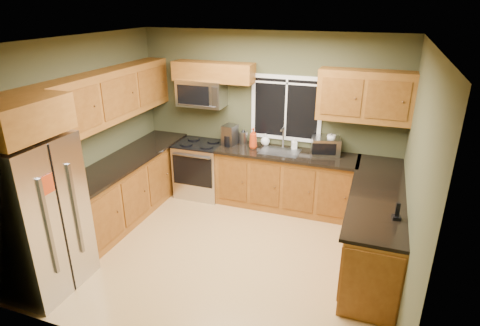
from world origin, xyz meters
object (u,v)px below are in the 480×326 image
Objects in this scene: range at (201,169)px; kettle at (243,137)px; soap_bottle_a at (253,138)px; soap_bottle_b at (294,144)px; microwave at (202,93)px; cordless_phone at (397,214)px; refrigerator at (36,217)px; coffee_maker at (230,136)px; toaster_oven at (326,146)px; soap_bottle_c at (265,139)px; paper_towel_roll at (331,144)px.

kettle is at bearing 14.54° from range.
soap_bottle_a is 0.65m from soap_bottle_b.
microwave reaches higher than cordless_phone.
refrigerator is at bearing -103.97° from range.
coffee_maker is (1.20, 2.81, 0.19)m from refrigerator.
soap_bottle_a is 1.82× the size of soap_bottle_b.
toaster_oven is 2.66× the size of soap_bottle_b.
range is 2.86× the size of coffee_maker.
range is at bearing -178.09° from soap_bottle_a.
soap_bottle_c is (0.35, 0.05, -0.02)m from kettle.
refrigerator is at bearing -119.75° from soap_bottle_a.
cordless_phone is (1.98, -1.80, -0.04)m from soap_bottle_c.
refrigerator is 7.37× the size of kettle.
toaster_oven is 1.95× the size of kettle.
kettle is at bearing 3.64° from microwave.
coffee_maker is 1.03m from soap_bottle_b.
soap_bottle_a reaches higher than soap_bottle_c.
kettle is 1.36× the size of soap_bottle_b.
soap_bottle_c is at bearing 5.13° from microwave.
microwave is 0.82m from coffee_maker.
toaster_oven is 2.48× the size of cordless_phone.
refrigerator is 5.59× the size of paper_towel_roll.
kettle reaches higher than cordless_phone.
refrigerator is 3.10m from microwave.
paper_towel_roll reaches higher than soap_bottle_c.
coffee_maker is 0.40m from soap_bottle_a.
soap_bottle_a is 0.25m from soap_bottle_c.
toaster_oven is at bearing 47.09° from refrigerator.
refrigerator is at bearing -113.07° from coffee_maker.
soap_bottle_a is at bearing -174.02° from toaster_oven.
soap_bottle_c reaches higher than soap_bottle_b.
coffee_maker is 1.00× the size of soap_bottle_a.
range is 3.84× the size of kettle.
kettle is 0.36m from soap_bottle_c.
soap_bottle_b is at bearing 173.43° from toaster_oven.
cordless_phone reaches higher than soap_bottle_b.
paper_towel_roll is at bearing 1.23° from kettle.
cordless_phone is (3.03, -1.57, 0.53)m from range.
cordless_phone is (3.03, -1.71, -0.73)m from microwave.
toaster_oven is 1.33m from kettle.
soap_bottle_b is at bearing 2.52° from microwave.
coffee_maker reaches higher than soap_bottle_a.
kettle is 0.75× the size of soap_bottle_a.
microwave is 1.60× the size of toaster_oven.
coffee_maker reaches higher than soap_bottle_c.
microwave is 2.13m from toaster_oven.
coffee_maker is at bearing -143.97° from kettle.
paper_towel_roll reaches higher than kettle.
soap_bottle_b is at bearing 53.26° from refrigerator.
toaster_oven reaches higher than soap_bottle_b.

